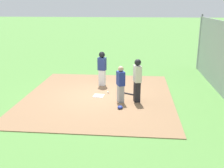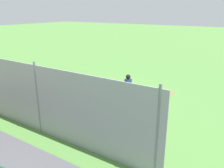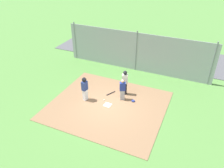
# 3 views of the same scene
# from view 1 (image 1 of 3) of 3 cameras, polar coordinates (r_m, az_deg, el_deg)

# --- Properties ---
(ground_plane) EXTENTS (140.00, 140.00, 0.00)m
(ground_plane) POSITION_cam_1_polar(r_m,az_deg,el_deg) (11.79, -2.87, -2.71)
(ground_plane) COLOR #51843D
(dirt_infield) EXTENTS (7.20, 6.40, 0.03)m
(dirt_infield) POSITION_cam_1_polar(r_m,az_deg,el_deg) (11.79, -2.87, -2.64)
(dirt_infield) COLOR #896647
(dirt_infield) RESTS_ON ground_plane
(home_plate) EXTENTS (0.48, 0.48, 0.02)m
(home_plate) POSITION_cam_1_polar(r_m,az_deg,el_deg) (11.78, -2.87, -2.53)
(home_plate) COLOR white
(home_plate) RESTS_ON dirt_infield
(catcher) EXTENTS (0.45, 0.39, 1.52)m
(catcher) POSITION_cam_1_polar(r_m,az_deg,el_deg) (10.86, 1.86, 0.06)
(catcher) COLOR #9E9EA3
(catcher) RESTS_ON dirt_infield
(umpire) EXTENTS (0.44, 0.36, 1.79)m
(umpire) POSITION_cam_1_polar(r_m,az_deg,el_deg) (10.89, 5.43, 0.98)
(umpire) COLOR black
(umpire) RESTS_ON dirt_infield
(runner) EXTENTS (0.34, 0.43, 1.69)m
(runner) POSITION_cam_1_polar(r_m,az_deg,el_deg) (13.05, -2.15, 3.82)
(runner) COLOR silver
(runner) RESTS_ON dirt_infield
(baseball_bat) EXTENTS (0.39, 0.71, 0.06)m
(baseball_bat) POSITION_cam_1_polar(r_m,az_deg,el_deg) (12.00, 3.47, -2.07)
(baseball_bat) COLOR black
(baseball_bat) RESTS_ON dirt_infield
(catcher_mask) EXTENTS (0.24, 0.20, 0.12)m
(catcher_mask) POSITION_cam_1_polar(r_m,az_deg,el_deg) (10.37, 1.74, -4.98)
(catcher_mask) COLOR navy
(catcher_mask) RESTS_ON dirt_infield
(baseball) EXTENTS (0.07, 0.07, 0.07)m
(baseball) POSITION_cam_1_polar(r_m,az_deg,el_deg) (12.13, -0.88, -1.79)
(baseball) COLOR white
(baseball) RESTS_ON dirt_infield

